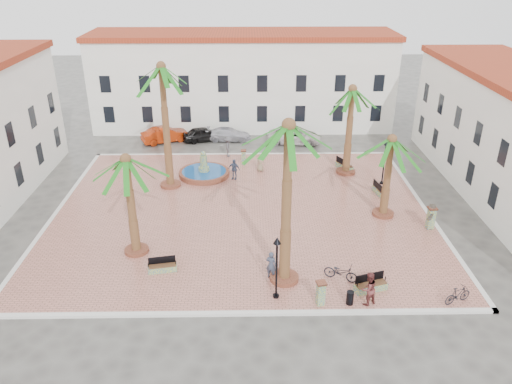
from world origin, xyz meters
The scene contains 35 objects.
ground centered at (0.00, 0.00, 0.00)m, with size 120.00×120.00×0.00m, color #56544F.
plaza centered at (0.00, 0.00, 0.07)m, with size 26.00×22.00×0.15m, color #BC7262.
kerb_n centered at (0.00, 11.00, 0.08)m, with size 26.30×0.30×0.16m, color silver.
kerb_s centered at (0.00, -11.00, 0.08)m, with size 26.30×0.30×0.16m, color silver.
kerb_e centered at (13.00, 0.00, 0.08)m, with size 0.30×22.30×0.16m, color silver.
kerb_w centered at (-13.00, 0.00, 0.08)m, with size 0.30×22.30×0.16m, color silver.
building_north centered at (0.00, 19.99, 4.77)m, with size 30.40×7.40×9.50m.
fountain centered at (-3.12, 6.20, 0.44)m, with size 4.07×4.07×2.11m.
palm_nw centered at (-5.58, 4.24, 8.46)m, with size 5.08×5.08×9.59m.
palm_sw centered at (-6.34, -5.21, 5.45)m, with size 4.75×4.75×6.38m.
palm_s centered at (2.43, -8.22, 8.18)m, with size 5.20×5.20×9.31m.
palm_e centered at (9.78, -0.76, 4.96)m, with size 4.78×4.78×5.88m.
palm_ne centered at (8.51, 6.56, 6.32)m, with size 5.07×5.07×7.35m.
bench_s centered at (-4.45, -7.29, 0.39)m, with size 1.68×0.77×0.85m.
bench_se centered at (7.00, -9.27, 0.42)m, with size 1.88×1.06×0.95m.
bench_e centered at (10.35, 2.44, 0.42)m, with size 0.87×1.86×0.94m.
bench_ne centered at (8.52, 7.34, 0.42)m, with size 1.32×1.85×0.95m.
lamppost_s centered at (1.89, -9.78, 2.63)m, with size 0.40×0.40×3.66m.
lamppost_e centered at (10.96, 4.37, 2.57)m, with size 0.39×0.39×3.57m.
bollard_se centered at (4.14, -10.40, 0.86)m, with size 0.58×0.58×1.37m.
bollard_n centered at (0.09, 8.59, 0.81)m, with size 0.45×0.45×1.27m.
bollard_e centered at (12.40, -2.65, 0.94)m, with size 0.59×0.59×1.52m.
litter_bin centered at (5.66, -10.40, 0.52)m, with size 0.38×0.38×0.74m, color black.
cyclist_a centered at (1.70, -8.03, 0.99)m, with size 0.61×0.40×1.68m, color #363E52.
bicycle_a centered at (5.54, -8.29, 0.65)m, with size 0.66×1.90×1.00m, color black.
cyclist_b centered at (6.56, -10.40, 1.09)m, with size 0.91×0.71×1.88m, color maroon.
bicycle_b centered at (11.24, -10.40, 0.64)m, with size 0.46×1.62×0.97m, color black.
pedestrian_fountain_a centered at (1.48, 7.03, 0.92)m, with size 0.75×0.49×1.54m, color #877458.
pedestrian_fountain_b centered at (-0.65, 5.49, 0.99)m, with size 0.99×0.41×1.68m, color #3B465F.
pedestrian_north centered at (-1.26, 10.40, 1.05)m, with size 1.17×0.67×1.81m, color #49484C.
pedestrian_east centered at (12.40, -2.60, 1.03)m, with size 1.64×0.52×1.76m, color #6C5F52.
car_black centered at (-3.81, 14.88, 0.69)m, with size 1.63×4.06×1.38m, color black.
car_red centered at (-7.49, 14.63, 0.74)m, with size 1.57×4.51×1.49m, color #AA2B0A.
car_silver centered at (-1.40, 14.98, 0.63)m, with size 1.75×4.31×1.25m, color silver.
car_white centered at (4.94, 14.16, 0.70)m, with size 2.31×5.01×1.39m, color silver.
Camera 1 is at (0.47, -31.05, 16.57)m, focal length 35.00 mm.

